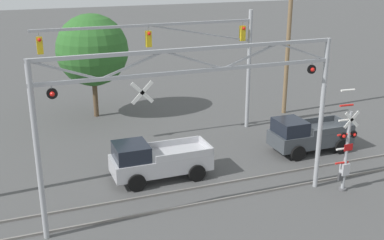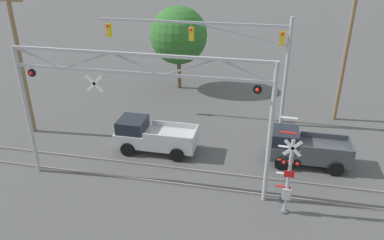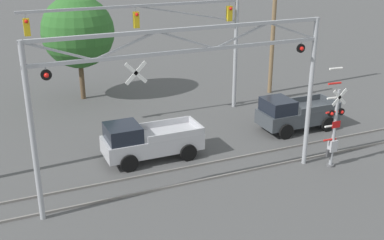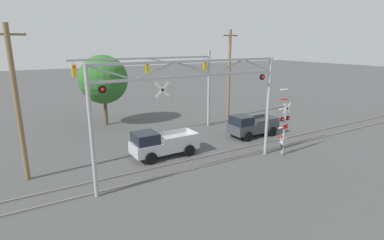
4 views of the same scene
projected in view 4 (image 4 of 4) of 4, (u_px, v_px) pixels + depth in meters
The scene contains 10 objects.
rail_track_near at pixel (192, 169), 18.95m from camera, with size 80.00×0.08×0.10m, color gray.
rail_track_far at pixel (181, 162), 20.15m from camera, with size 80.00×0.08×0.10m, color gray.
crossing_gantry at pixel (194, 95), 17.50m from camera, with size 12.24×0.26×6.88m.
crossing_signal_mast at pixel (284, 130), 21.10m from camera, with size 1.07×0.35×4.81m.
traffic_signal_span at pixel (178, 75), 26.32m from camera, with size 12.51×0.39×7.20m.
pickup_truck_lead at pixel (161, 144), 21.02m from camera, with size 4.72×2.11×1.94m.
pickup_truck_following at pixel (251, 126), 25.63m from camera, with size 4.42×2.11×1.94m.
utility_pole_left at pixel (17, 103), 16.56m from camera, with size 1.80×0.28×8.86m.
utility_pole_right at pixel (229, 74), 31.23m from camera, with size 1.80×0.28×9.14m.
background_tree_beyond_span at pixel (103, 79), 28.43m from camera, with size 4.61×4.61×6.76m.
Camera 4 is at (-9.05, -1.66, 7.83)m, focal length 28.00 mm.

